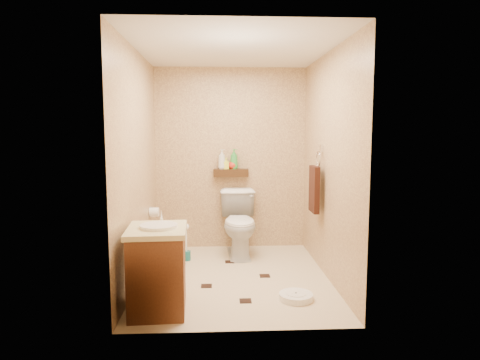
{
  "coord_description": "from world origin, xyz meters",
  "views": [
    {
      "loc": [
        -0.17,
        -4.46,
        1.57
      ],
      "look_at": [
        0.07,
        0.25,
        1.03
      ],
      "focal_mm": 32.0,
      "sensor_mm": 36.0,
      "label": 1
    }
  ],
  "objects": [
    {
      "name": "wall_front",
      "position": [
        0.0,
        -1.25,
        1.2
      ],
      "size": [
        2.0,
        0.04,
        2.4
      ],
      "primitive_type": "cube",
      "color": "tan",
      "rests_on": "ground"
    },
    {
      "name": "wall_shelf",
      "position": [
        0.0,
        1.17,
        1.02
      ],
      "size": [
        0.46,
        0.14,
        0.1
      ],
      "primitive_type": "cube",
      "color": "#3E2410",
      "rests_on": "wall_back"
    },
    {
      "name": "ground",
      "position": [
        0.0,
        0.0,
        0.0
      ],
      "size": [
        2.5,
        2.5,
        0.0
      ],
      "primitive_type": "plane",
      "color": "beige",
      "rests_on": "ground"
    },
    {
      "name": "towel_ring",
      "position": [
        0.91,
        0.25,
        0.95
      ],
      "size": [
        0.12,
        0.3,
        0.76
      ],
      "color": "silver",
      "rests_on": "wall_right"
    },
    {
      "name": "bathroom_scale",
      "position": [
        0.55,
        -0.64,
        0.03
      ],
      "size": [
        0.35,
        0.35,
        0.06
      ],
      "rotation": [
        0.0,
        0.0,
        -0.11
      ],
      "color": "white",
      "rests_on": "ground"
    },
    {
      "name": "ceiling",
      "position": [
        0.0,
        0.0,
        2.4
      ],
      "size": [
        2.0,
        2.5,
        0.02
      ],
      "primitive_type": "cube",
      "color": "silver",
      "rests_on": "wall_back"
    },
    {
      "name": "toilet_brush",
      "position": [
        -0.56,
        0.64,
        0.16
      ],
      "size": [
        0.1,
        0.1,
        0.46
      ],
      "color": "#196466",
      "rests_on": "ground"
    },
    {
      "name": "wall_left",
      "position": [
        -1.0,
        0.0,
        1.2
      ],
      "size": [
        0.04,
        2.5,
        2.4
      ],
      "primitive_type": "cube",
      "color": "tan",
      "rests_on": "ground"
    },
    {
      "name": "bottle_d",
      "position": [
        0.04,
        1.17,
        1.2
      ],
      "size": [
        0.14,
        0.14,
        0.27
      ],
      "primitive_type": "imported",
      "rotation": [
        0.0,
        0.0,
        1.05
      ],
      "color": "green",
      "rests_on": "wall_shelf"
    },
    {
      "name": "wall_right",
      "position": [
        1.0,
        0.0,
        1.2
      ],
      "size": [
        0.04,
        2.5,
        2.4
      ],
      "primitive_type": "cube",
      "color": "tan",
      "rests_on": "ground"
    },
    {
      "name": "bottle_c",
      "position": [
        0.03,
        1.17,
        1.14
      ],
      "size": [
        0.13,
        0.13,
        0.15
      ],
      "primitive_type": "imported",
      "rotation": [
        0.0,
        0.0,
        1.69
      ],
      "color": "red",
      "rests_on": "wall_shelf"
    },
    {
      "name": "toilet_paper",
      "position": [
        -0.94,
        0.65,
        0.6
      ],
      "size": [
        0.12,
        0.11,
        0.12
      ],
      "color": "white",
      "rests_on": "wall_left"
    },
    {
      "name": "toilet",
      "position": [
        0.1,
        0.83,
        0.41
      ],
      "size": [
        0.49,
        0.82,
        0.81
      ],
      "primitive_type": "imported",
      "rotation": [
        0.0,
        0.0,
        0.04
      ],
      "color": "white",
      "rests_on": "ground"
    },
    {
      "name": "bottle_a",
      "position": [
        -0.12,
        1.17,
        1.2
      ],
      "size": [
        0.14,
        0.14,
        0.26
      ],
      "primitive_type": "imported",
      "rotation": [
        0.0,
        0.0,
        1.12
      ],
      "color": "silver",
      "rests_on": "wall_shelf"
    },
    {
      "name": "floor_accents",
      "position": [
        0.01,
        -0.08,
        0.0
      ],
      "size": [
        1.3,
        1.31,
        0.01
      ],
      "color": "black",
      "rests_on": "ground"
    },
    {
      "name": "vanity",
      "position": [
        -0.7,
        -0.82,
        0.38
      ],
      "size": [
        0.53,
        0.63,
        0.86
      ],
      "rotation": [
        0.0,
        0.0,
        0.05
      ],
      "color": "brown",
      "rests_on": "ground"
    },
    {
      "name": "wall_back",
      "position": [
        0.0,
        1.25,
        1.2
      ],
      "size": [
        2.0,
        0.04,
        2.4
      ],
      "primitive_type": "cube",
      "color": "tan",
      "rests_on": "ground"
    },
    {
      "name": "bottle_b",
      "position": [
        -0.06,
        1.17,
        1.15
      ],
      "size": [
        0.08,
        0.08,
        0.15
      ],
      "primitive_type": "imported",
      "rotation": [
        0.0,
        0.0,
        1.69
      ],
      "color": "yellow",
      "rests_on": "wall_shelf"
    }
  ]
}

